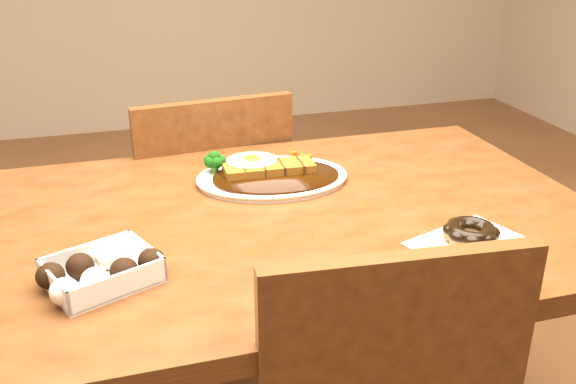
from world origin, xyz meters
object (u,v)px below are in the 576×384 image
object	(u,v)px
table	(289,257)
chair_far	(207,225)
katsu_curry_plate	(269,174)
donut_box	(100,271)
pon_de_ring	(471,234)

from	to	relation	value
table	chair_far	world-z (taller)	chair_far
katsu_curry_plate	donut_box	bearing A→B (deg)	-137.54
katsu_curry_plate	pon_de_ring	distance (m)	0.46
table	katsu_curry_plate	world-z (taller)	katsu_curry_plate
donut_box	table	bearing A→B (deg)	24.93
table	katsu_curry_plate	size ratio (longest dim) A/B	3.53
table	pon_de_ring	xyz separation A→B (m)	(0.27, -0.21, 0.12)
chair_far	table	bearing A→B (deg)	92.95
chair_far	donut_box	distance (m)	0.81
donut_box	katsu_curry_plate	bearing A→B (deg)	42.46
chair_far	donut_box	bearing A→B (deg)	62.99
chair_far	pon_de_ring	bearing A→B (deg)	109.35
chair_far	donut_box	world-z (taller)	chair_far
chair_far	donut_box	xyz separation A→B (m)	(-0.28, -0.70, 0.29)
table	donut_box	size ratio (longest dim) A/B	6.10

